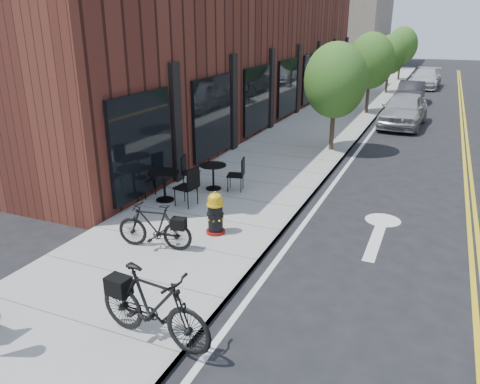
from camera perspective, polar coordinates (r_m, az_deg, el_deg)
The scene contains 16 objects.
ground at distance 9.38m, azimuth 2.08°, elevation -8.89°, with size 120.00×120.00×0.00m, color black.
sidewalk_near at distance 18.88m, azimuth 7.52°, elevation 6.15°, with size 4.00×70.00×0.12m, color #9E9B93.
building_near at distance 23.66m, azimuth -0.24°, elevation 17.52°, with size 5.00×28.00×7.00m, color #491E17.
bg_building_left at distance 56.74m, azimuth 12.99°, elevation 20.03°, with size 8.00×14.00×10.00m, color #726656.
tree_near_a at distance 17.15m, azimuth 11.56°, elevation 13.18°, with size 2.20×2.20×3.81m.
tree_near_b at distance 24.99m, azimuth 15.66°, elevation 15.15°, with size 2.30×2.30×3.98m.
tree_near_c at distance 32.92m, azimuth 17.77°, elevation 15.63°, with size 2.10×2.10×3.67m.
tree_near_d at distance 40.86m, azimuth 19.14°, elevation 16.54°, with size 2.40×2.40×4.11m.
fire_hydrant at distance 10.27m, azimuth -3.03°, elevation -2.64°, with size 0.50×0.50×0.97m.
bicycle_left at distance 9.73m, azimuth -10.39°, elevation -4.13°, with size 0.46×1.62×0.97m, color black.
bicycle_right at distance 6.99m, azimuth -10.51°, elevation -13.52°, with size 0.56×1.97×1.18m, color black.
bistro_set_b at distance 12.28m, azimuth -9.23°, elevation 1.24°, with size 1.92×0.91×1.02m.
bistro_set_c at distance 13.01m, azimuth -3.29°, elevation 2.31°, with size 1.74×0.89×0.92m.
parked_car_a at distance 22.93m, azimuth 19.33°, elevation 9.45°, with size 1.79×4.46×1.52m, color #9C9FA4.
parked_car_b at distance 29.60m, azimuth 20.07°, elevation 11.30°, with size 1.36×3.91×1.29m, color black.
parked_car_c at distance 37.30m, azimuth 21.68°, elevation 12.74°, with size 1.92×4.72×1.37m, color silver.
Camera 1 is at (2.94, -7.67, 4.53)m, focal length 35.00 mm.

